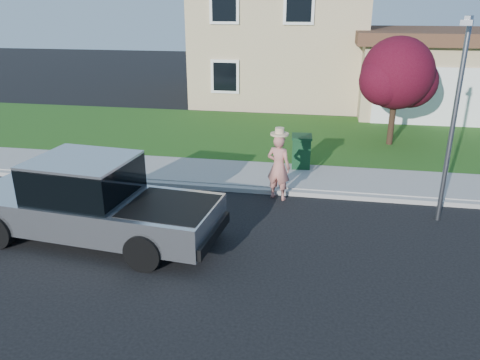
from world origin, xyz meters
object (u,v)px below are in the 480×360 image
at_px(woman, 279,166).
at_px(street_lamp, 455,111).
at_px(pickup_truck, 91,202).
at_px(ornamental_tree, 398,77).
at_px(trash_bin, 301,151).

xyz_separation_m(woman, street_lamp, (3.78, -0.65, 1.68)).
relative_size(pickup_truck, woman, 2.98).
distance_m(ornamental_tree, street_lamp, 5.98).
distance_m(pickup_truck, ornamental_tree, 10.90).
distance_m(woman, street_lamp, 4.18).
height_order(pickup_truck, trash_bin, pickup_truck).
relative_size(ornamental_tree, trash_bin, 3.82).
xyz_separation_m(pickup_truck, trash_bin, (4.08, 5.06, -0.20)).
xyz_separation_m(woman, ornamental_tree, (3.41, 5.32, 1.54)).
bearing_deg(trash_bin, woman, -105.31).
relative_size(ornamental_tree, street_lamp, 0.81).
height_order(pickup_truck, ornamental_tree, ornamental_tree).
xyz_separation_m(pickup_truck, street_lamp, (7.40, 2.22, 1.73)).
xyz_separation_m(ornamental_tree, trash_bin, (-2.95, -3.12, -1.79)).
bearing_deg(street_lamp, trash_bin, 161.18).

